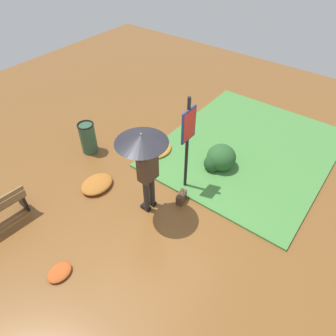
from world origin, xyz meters
The scene contains 10 objects.
ground_plane centered at (0.00, 0.00, 0.00)m, with size 18.00×18.00×0.00m, color brown.
grass_verge centered at (-3.34, 0.59, 0.03)m, with size 4.80×4.00×0.05m.
person_with_umbrella centered at (-0.15, -0.16, 1.55)m, with size 0.96×0.96×2.04m.
info_sign_post centered at (-1.21, 0.07, 1.44)m, with size 0.44×0.07×2.30m.
handbag centered at (-0.78, 0.27, 0.13)m, with size 0.32×0.20×0.37m.
trash_bin centered at (-0.78, -2.65, 0.42)m, with size 0.42×0.42×0.83m.
shrub_cluster centered at (-2.23, 0.35, 0.29)m, with size 0.77×0.70×0.63m.
leaf_pile_near_person centered at (0.03, -1.53, 0.09)m, with size 0.78×0.62×0.17m.
leaf_pile_by_bench centered at (1.94, -0.45, 0.05)m, with size 0.46×0.36×0.10m.
leaf_pile_far_path centered at (-1.80, -1.21, 0.09)m, with size 0.80×0.64×0.18m.
Camera 1 is at (3.01, 2.79, 5.09)m, focal length 32.98 mm.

